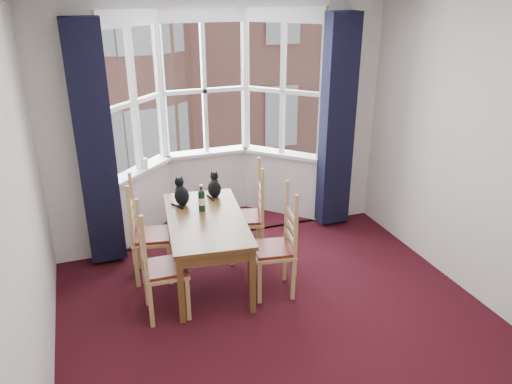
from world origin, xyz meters
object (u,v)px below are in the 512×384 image
chair_right_near (282,250)px  cat_right (214,187)px  cat_left (182,194)px  chair_left_near (155,271)px  wine_bottle (202,199)px  chair_right_far (253,219)px  chair_left_far (143,238)px  candle_tall (145,163)px  dining_table (206,225)px

chair_right_near → cat_right: 1.11m
cat_left → cat_right: cat_left is taller
chair_left_near → wine_bottle: 0.95m
chair_left_near → chair_right_far: bearing=31.3°
chair_left_far → wine_bottle: wine_bottle is taller
candle_tall → dining_table: bearing=-72.6°
chair_right_far → candle_tall: bearing=136.4°
dining_table → cat_left: bearing=110.2°
chair_right_near → dining_table: bearing=145.6°
chair_left_far → cat_right: (0.85, 0.23, 0.37)m
chair_right_near → chair_right_far: bearing=92.6°
wine_bottle → chair_left_near: bearing=-135.2°
chair_left_far → chair_right_near: (1.27, -0.73, 0.00)m
chair_right_near → cat_right: size_ratio=3.23×
chair_left_near → chair_right_near: bearing=-1.1°
chair_right_far → wine_bottle: size_ratio=3.18×
dining_table → chair_left_near: size_ratio=1.65×
chair_right_near → chair_right_far: (-0.04, 0.77, 0.00)m
cat_left → chair_left_far: bearing=-162.9°
dining_table → chair_right_far: bearing=27.3°
cat_right → wine_bottle: wine_bottle is taller
chair_left_near → cat_right: size_ratio=3.23×
chair_left_near → chair_right_far: size_ratio=1.00×
wine_bottle → candle_tall: (-0.42, 1.11, 0.08)m
chair_right_far → wine_bottle: (-0.61, -0.13, 0.38)m
chair_left_far → chair_right_near: same height
dining_table → candle_tall: candle_tall is taller
chair_left_near → cat_right: 1.31m
chair_left_near → candle_tall: bearing=83.4°
candle_tall → cat_right: bearing=-51.0°
cat_right → cat_left: bearing=-167.2°
wine_bottle → cat_left: bearing=125.0°
chair_left_far → cat_right: 0.95m
cat_right → chair_left_far: bearing=-164.8°
chair_left_near → wine_bottle: wine_bottle is taller
chair_right_far → cat_left: 0.87m
dining_table → chair_left_near: chair_left_near is taller
dining_table → chair_left_near: 0.76m
chair_left_near → chair_right_near: 1.26m
chair_left_near → wine_bottle: bearing=44.8°
chair_left_far → chair_right_near: size_ratio=1.00×
chair_left_far → cat_left: (0.46, 0.14, 0.37)m
chair_right_far → cat_right: cat_right is taller
wine_bottle → chair_right_far: bearing=12.3°
chair_left_near → chair_left_far: 0.70m
cat_left → candle_tall: cat_left is taller
chair_right_near → cat_right: bearing=113.8°
chair_right_far → candle_tall: 1.49m
cat_left → candle_tall: bearing=106.0°
chair_left_far → chair_right_far: 1.24m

